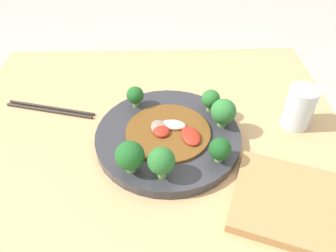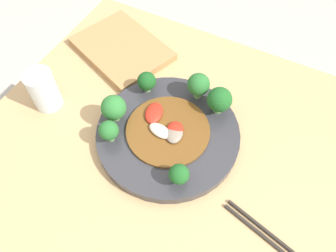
{
  "view_description": "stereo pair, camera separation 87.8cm",
  "coord_description": "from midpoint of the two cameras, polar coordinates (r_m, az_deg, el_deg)",
  "views": [
    {
      "loc": [
        -0.02,
        0.54,
        1.28
      ],
      "look_at": [
        -0.03,
        0.02,
        0.82
      ],
      "focal_mm": 35.0,
      "sensor_mm": 36.0,
      "label": 1
    },
    {
      "loc": [
        0.14,
        -0.32,
        1.39
      ],
      "look_at": [
        -0.03,
        0.02,
        0.82
      ],
      "focal_mm": 35.0,
      "sensor_mm": 36.0,
      "label": 2
    }
  ],
  "objects": [
    {
      "name": "chopsticks",
      "position": [
        0.62,
        -20.4,
        -27.4
      ],
      "size": [
        0.22,
        0.08,
        0.01
      ],
      "color": "#2D2823",
      "rests_on": "table"
    },
    {
      "name": "drinking_glass",
      "position": [
        0.66,
        40.66,
        -25.7
      ],
      "size": [
        0.06,
        0.06,
        0.1
      ],
      "color": "silver",
      "rests_on": "table"
    },
    {
      "name": "broccoli_southeast",
      "position": [
        0.54,
        2.21,
        -28.38
      ],
      "size": [
        0.04,
        0.04,
        0.05
      ],
      "color": "#70A356",
      "rests_on": "plate"
    },
    {
      "name": "cutting_board",
      "position": [
        0.65,
        47.57,
        -46.07
      ],
      "size": [
        0.29,
        0.26,
        0.02
      ],
      "color": "#AD7F4C",
      "rests_on": "table"
    },
    {
      "name": "broccoli_northeast",
      "position": [
        0.5,
        4.19,
        -49.65
      ],
      "size": [
        0.06,
        0.06,
        0.07
      ],
      "color": "#70A356",
      "rests_on": "plate"
    },
    {
      "name": "table",
      "position": [
        0.96,
        4.77,
        -41.31
      ],
      "size": [
        0.88,
        0.76,
        0.77
      ],
      "color": "tan",
      "rests_on": "ground_plane"
    },
    {
      "name": "plate",
      "position": [
        0.57,
        12.21,
        -38.27
      ],
      "size": [
        0.31,
        0.31,
        0.02
      ],
      "color": "#333338",
      "rests_on": "table"
    },
    {
      "name": "broccoli_west",
      "position": [
        0.56,
        26.88,
        -32.38
      ],
      "size": [
        0.05,
        0.05,
        0.07
      ],
      "color": "#70A356",
      "rests_on": "plate"
    },
    {
      "name": "broccoli_southwest",
      "position": [
        0.57,
        22.43,
        -28.05
      ],
      "size": [
        0.04,
        0.04,
        0.05
      ],
      "color": "#7AAD5B",
      "rests_on": "plate"
    },
    {
      "name": "stirfry_center",
      "position": [
        0.55,
        12.92,
        -38.01
      ],
      "size": [
        0.18,
        0.18,
        0.02
      ],
      "color": "brown",
      "rests_on": "plate"
    },
    {
      "name": "broccoli_north",
      "position": [
        0.51,
        14.73,
        -50.5
      ],
      "size": [
        0.05,
        0.05,
        0.07
      ],
      "color": "#7AAD5B",
      "rests_on": "plate"
    },
    {
      "name": "broccoli_northwest",
      "position": [
        0.54,
        29.04,
        -42.98
      ],
      "size": [
        0.04,
        0.04,
        0.05
      ],
      "color": "#89B76B",
      "rests_on": "plate"
    }
  ]
}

